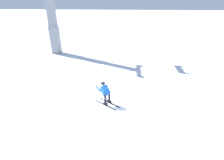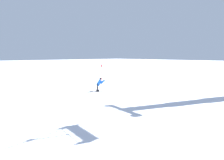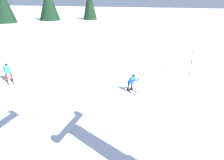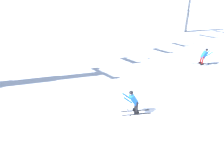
% 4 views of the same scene
% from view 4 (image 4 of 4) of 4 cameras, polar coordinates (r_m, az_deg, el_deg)
% --- Properties ---
extents(ground_plane, '(260.00, 260.00, 0.00)m').
position_cam_4_polar(ground_plane, '(11.05, 6.74, -10.13)').
color(ground_plane, white).
extents(skier_carving_main, '(1.67, 1.38, 1.56)m').
position_cam_4_polar(skier_carving_main, '(10.76, 6.27, -5.94)').
color(skier_carving_main, black).
rests_on(skier_carving_main, ground_plane).
extents(lift_tower_far, '(0.70, 2.80, 10.12)m').
position_cam_4_polar(lift_tower_far, '(33.28, 21.23, 20.24)').
color(lift_tower_far, gray).
rests_on(lift_tower_far, ground_plane).
extents(skier_distant_uphill, '(1.67, 1.52, 1.63)m').
position_cam_4_polar(skier_distant_uphill, '(19.46, 25.32, 6.50)').
color(skier_distant_uphill, black).
rests_on(skier_distant_uphill, ground_plane).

